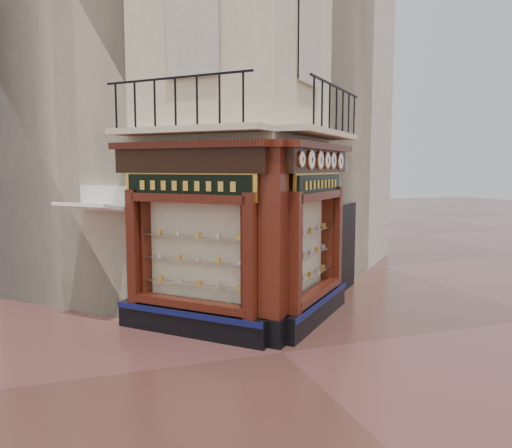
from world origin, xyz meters
name	(u,v)px	position (x,y,z in m)	size (l,w,h in m)	color
ground	(283,352)	(0.00, 0.00, 0.00)	(80.00, 80.00, 0.00)	#4E2C24
main_building	(204,80)	(0.00, 6.16, 6.00)	(8.00, 8.00, 12.00)	beige
neighbour_left	(111,104)	(-2.47, 8.63, 5.50)	(8.00, 8.00, 11.00)	beige
neighbour_right	(256,110)	(2.47, 8.63, 5.50)	(8.00, 8.00, 11.00)	beige
shopfront_left	(190,241)	(-1.41, 1.57, 1.98)	(2.86, 2.86, 3.98)	black
shopfront_right	(315,235)	(1.41, 1.57, 1.98)	(2.86, 2.86, 3.98)	black
corner_pilaster	(274,246)	(0.00, 0.50, 1.95)	(0.85, 0.85, 3.98)	black
balcony	(257,131)	(0.00, 1.49, 4.22)	(5.94, 2.97, 1.03)	beige
clock_a	(301,159)	(0.54, 0.44, 3.62)	(0.26, 0.26, 0.31)	#CD8244
clock_b	(311,160)	(0.93, 0.83, 3.62)	(0.31, 0.31, 0.39)	#CD8244
clock_c	(320,160)	(1.33, 1.23, 3.62)	(0.31, 0.31, 0.40)	#CD8244
clock_d	(327,160)	(1.68, 1.57, 3.62)	(0.30, 0.30, 0.38)	#CD8244
clock_e	(333,161)	(1.99, 1.88, 3.62)	(0.30, 0.30, 0.38)	#CD8244
clock_f	(340,161)	(2.39, 2.29, 3.62)	(0.32, 0.32, 0.40)	#CD8244
awning	(96,323)	(-3.27, 3.06, 0.00)	(1.47, 0.88, 0.08)	white
signboard_left	(187,186)	(-1.46, 1.51, 3.10)	(2.24, 2.24, 0.60)	gold
signboard_right	(319,184)	(1.46, 1.51, 3.10)	(2.09, 2.09, 0.56)	gold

